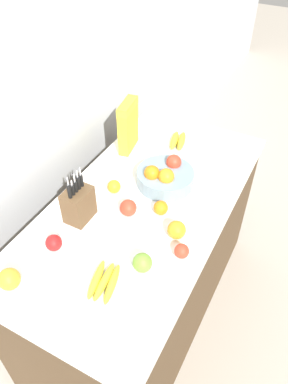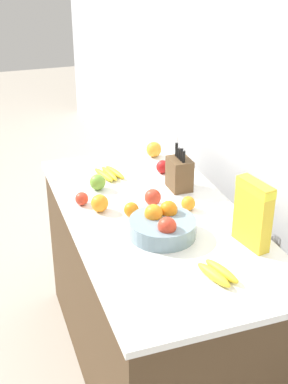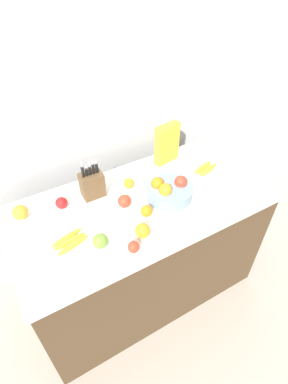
{
  "view_description": "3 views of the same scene",
  "coord_description": "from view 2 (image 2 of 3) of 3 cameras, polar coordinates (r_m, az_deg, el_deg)",
  "views": [
    {
      "loc": [
        -1.19,
        -0.63,
        2.23
      ],
      "look_at": [
        -0.07,
        -0.04,
        1.07
      ],
      "focal_mm": 35.0,
      "sensor_mm": 36.0,
      "label": 1
    },
    {
      "loc": [
        2.07,
        -0.77,
        2.17
      ],
      "look_at": [
        -0.0,
        -0.06,
        1.07
      ],
      "focal_mm": 50.0,
      "sensor_mm": 36.0,
      "label": 2
    },
    {
      "loc": [
        -0.66,
        -1.18,
        2.23
      ],
      "look_at": [
        0.02,
        0.02,
        1.0
      ],
      "focal_mm": 28.0,
      "sensor_mm": 36.0,
      "label": 3
    }
  ],
  "objects": [
    {
      "name": "wall_back",
      "position": [
        2.64,
        14.12,
        6.57
      ],
      "size": [
        9.0,
        0.06,
        2.6
      ],
      "color": "silver",
      "rests_on": "ground_plane"
    },
    {
      "name": "orange_back_center",
      "position": [
        2.55,
        -4.75,
        -1.19
      ],
      "size": [
        0.08,
        0.08,
        0.08
      ],
      "primitive_type": "sphere",
      "color": "orange",
      "rests_on": "counter"
    },
    {
      "name": "orange_by_cereal",
      "position": [
        3.16,
        1.06,
        4.56
      ],
      "size": [
        0.09,
        0.09,
        0.09
      ],
      "primitive_type": "sphere",
      "color": "orange",
      "rests_on": "counter"
    },
    {
      "name": "orange_mid_left",
      "position": [
        2.57,
        4.75,
        -1.21
      ],
      "size": [
        0.07,
        0.07,
        0.07
      ],
      "primitive_type": "sphere",
      "color": "orange",
      "rests_on": "counter"
    },
    {
      "name": "apple_rear",
      "position": [
        2.6,
        0.94,
        -0.56
      ],
      "size": [
        0.08,
        0.08,
        0.08
      ],
      "primitive_type": "sphere",
      "color": "red",
      "rests_on": "counter"
    },
    {
      "name": "banana_bunch_left",
      "position": [
        2.92,
        -3.72,
        1.98
      ],
      "size": [
        0.21,
        0.15,
        0.03
      ],
      "rotation": [
        0.0,
        0.0,
        0.17
      ],
      "color": "yellow",
      "rests_on": "counter"
    },
    {
      "name": "apple_front",
      "position": [
        2.77,
        -4.97,
        1.05
      ],
      "size": [
        0.08,
        0.08,
        0.08
      ],
      "primitive_type": "sphere",
      "color": "#6B9E33",
      "rests_on": "counter"
    },
    {
      "name": "counter",
      "position": [
        2.78,
        1.13,
        -11.01
      ],
      "size": [
        1.64,
        0.81,
        0.94
      ],
      "color": "#4C3823",
      "rests_on": "ground_plane"
    },
    {
      "name": "cereal_box",
      "position": [
        2.27,
        11.56,
        -2.02
      ],
      "size": [
        0.19,
        0.09,
        0.3
      ],
      "rotation": [
        0.0,
        0.0,
        0.17
      ],
      "color": "gold",
      "rests_on": "counter"
    },
    {
      "name": "orange_near_bowl",
      "position": [
        2.5,
        -1.35,
        -1.89
      ],
      "size": [
        0.07,
        0.07,
        0.07
      ],
      "primitive_type": "sphere",
      "color": "orange",
      "rests_on": "counter"
    },
    {
      "name": "banana_bunch_right",
      "position": [
        2.11,
        7.86,
        -8.56
      ],
      "size": [
        0.2,
        0.13,
        0.04
      ],
      "rotation": [
        0.0,
        0.0,
        0.31
      ],
      "color": "yellow",
      "rests_on": "counter"
    },
    {
      "name": "knife_block",
      "position": [
        2.75,
        3.8,
        2.03
      ],
      "size": [
        0.14,
        0.1,
        0.28
      ],
      "color": "brown",
      "rests_on": "counter"
    },
    {
      "name": "apple_by_knife_block",
      "position": [
        2.95,
        2.02,
        2.71
      ],
      "size": [
        0.07,
        0.07,
        0.07
      ],
      "primitive_type": "sphere",
      "color": "red",
      "rests_on": "counter"
    },
    {
      "name": "ground_plane",
      "position": [
        3.09,
        1.05,
        -17.93
      ],
      "size": [
        14.0,
        14.0,
        0.0
      ],
      "primitive_type": "plane",
      "color": "#B2A899"
    },
    {
      "name": "apple_middle",
      "position": [
        2.63,
        -6.65,
        -0.71
      ],
      "size": [
        0.07,
        0.07,
        0.07
      ],
      "primitive_type": "sphere",
      "color": "red",
      "rests_on": "counter"
    },
    {
      "name": "fruit_bowl",
      "position": [
        2.35,
        2.0,
        -3.6
      ],
      "size": [
        0.3,
        0.3,
        0.13
      ],
      "color": "gray",
      "rests_on": "counter"
    }
  ]
}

